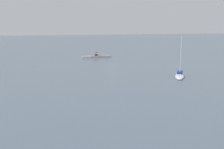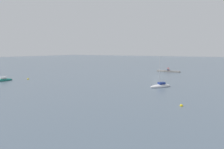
# 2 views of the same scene
# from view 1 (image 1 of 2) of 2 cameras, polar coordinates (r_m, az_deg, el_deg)

# --- Properties ---
(ground_plane) EXTENTS (500.00, 500.00, 0.00)m
(ground_plane) POSITION_cam_1_polar(r_m,az_deg,el_deg) (67.84, 0.13, 2.11)
(ground_plane) COLOR slate
(seawall_pier) EXTENTS (9.66, 1.96, 0.62)m
(seawall_pier) POSITION_cam_1_polar(r_m,az_deg,el_deg) (84.17, -3.48, 3.95)
(seawall_pier) COLOR gray
(seawall_pier) RESTS_ON ground_plane
(person_seated_maroon_left) EXTENTS (0.40, 0.61, 0.73)m
(person_seated_maroon_left) POSITION_cam_1_polar(r_m,az_deg,el_deg) (84.12, -3.34, 4.34)
(person_seated_maroon_left) COLOR #1E2333
(person_seated_maroon_left) RESTS_ON seawall_pier
(person_seated_blue_right) EXTENTS (0.40, 0.61, 0.73)m
(person_seated_blue_right) POSITION_cam_1_polar(r_m,az_deg,el_deg) (83.99, -3.72, 4.32)
(person_seated_blue_right) COLOR #1E2333
(person_seated_blue_right) RESTS_ON seawall_pier
(umbrella_open_red) EXTENTS (1.40, 1.40, 1.30)m
(umbrella_open_red) POSITION_cam_1_polar(r_m,az_deg,el_deg) (84.01, -3.54, 4.92)
(umbrella_open_red) COLOR black
(umbrella_open_red) RESTS_ON seawall_pier
(sailboat_white_mid) EXTENTS (4.94, 6.11, 8.41)m
(sailboat_white_mid) POSITION_cam_1_polar(r_m,az_deg,el_deg) (52.90, 14.77, -0.31)
(sailboat_white_mid) COLOR silver
(sailboat_white_mid) RESTS_ON ground_plane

